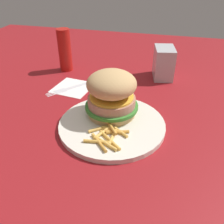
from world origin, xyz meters
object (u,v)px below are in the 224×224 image
(napkin, at_px, (73,87))
(ketchup_bottle, at_px, (65,50))
(plate, at_px, (112,125))
(fries_pile, at_px, (108,136))
(napkin_dispenser, at_px, (164,63))
(sandwich, at_px, (112,94))
(fork, at_px, (72,87))

(napkin, relative_size, ketchup_bottle, 0.77)
(plate, bearing_deg, ketchup_bottle, -50.47)
(napkin, bearing_deg, fries_pile, 127.94)
(napkin_dispenser, distance_m, ketchup_bottle, 0.34)
(napkin, distance_m, napkin_dispenser, 0.30)
(sandwich, relative_size, napkin, 1.18)
(sandwich, height_order, fork, sandwich)
(fork, bearing_deg, napkin, -130.43)
(plate, bearing_deg, napkin_dispenser, -106.78)
(napkin, height_order, napkin_dispenser, napkin_dispenser)
(napkin, height_order, fork, fork)
(fork, distance_m, ketchup_bottle, 0.16)
(fries_pile, distance_m, fork, 0.28)
(plate, xyz_separation_m, ketchup_bottle, (0.24, -0.29, 0.07))
(napkin, bearing_deg, fork, 49.57)
(ketchup_bottle, bearing_deg, napkin, 120.38)
(sandwich, xyz_separation_m, napkin_dispenser, (-0.10, -0.27, -0.02))
(plate, xyz_separation_m, fries_pile, (-0.00, 0.05, 0.01))
(sandwich, bearing_deg, fork, -38.75)
(napkin, bearing_deg, plate, 135.15)
(fork, xyz_separation_m, ketchup_bottle, (0.07, -0.13, 0.07))
(plate, height_order, sandwich, sandwich)
(plate, bearing_deg, napkin, -44.85)
(plate, relative_size, napkin_dispenser, 2.52)
(sandwich, height_order, napkin, sandwich)
(plate, xyz_separation_m, fork, (0.17, -0.16, -0.00))
(plate, bearing_deg, sandwich, -74.35)
(sandwich, distance_m, napkin_dispenser, 0.29)
(sandwich, relative_size, ketchup_bottle, 0.91)
(plate, height_order, napkin, plate)
(napkin_dispenser, bearing_deg, fork, 108.52)
(plate, height_order, fork, plate)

